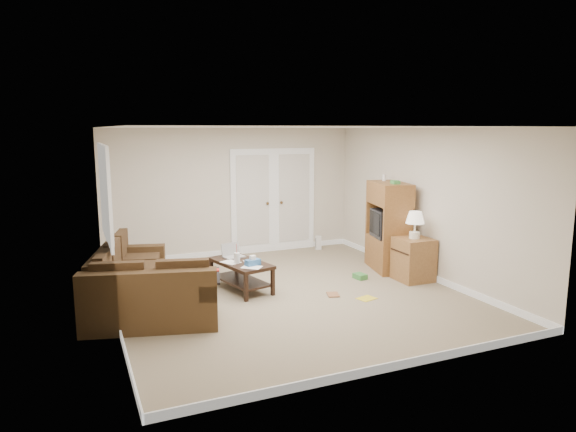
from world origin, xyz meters
name	(u,v)px	position (x,y,z in m)	size (l,w,h in m)	color
floor	(287,294)	(0.00, 0.00, 0.00)	(5.50, 5.50, 0.00)	gray
ceiling	(287,127)	(0.00, 0.00, 2.50)	(5.00, 5.50, 0.02)	white
wall_left	(109,225)	(-2.50, 0.00, 1.25)	(0.02, 5.50, 2.50)	beige
wall_right	(425,203)	(2.50, 0.00, 1.25)	(0.02, 5.50, 2.50)	beige
wall_back	(233,192)	(0.00, 2.75, 1.25)	(5.00, 0.02, 2.50)	beige
wall_front	(396,254)	(0.00, -2.75, 1.25)	(5.00, 0.02, 2.50)	beige
baseboards	(287,291)	(0.00, 0.00, 0.05)	(5.00, 5.50, 0.10)	silver
french_doors	(274,201)	(0.85, 2.71, 1.04)	(1.80, 0.05, 2.13)	silver
window_left	(105,193)	(-2.46, 1.00, 1.55)	(0.05, 1.92, 1.42)	silver
sectional_sofa	(139,288)	(-2.15, 0.20, 0.31)	(1.84, 2.87, 0.78)	#49331C
coffee_table	(241,274)	(-0.58, 0.49, 0.25)	(0.81, 1.21, 0.76)	black
tv_armoire	(388,226)	(2.20, 0.60, 0.79)	(0.75, 1.07, 1.67)	brown
side_cabinet	(414,256)	(2.20, -0.14, 0.42)	(0.55, 0.55, 1.15)	brown
space_heater	(318,243)	(1.74, 2.45, 0.14)	(0.11, 0.09, 0.28)	silver
floor_magazine	(367,298)	(0.99, -0.66, 0.00)	(0.27, 0.21, 0.01)	gold
floor_greenbox	(360,276)	(1.43, 0.26, 0.04)	(0.16, 0.22, 0.09)	#3B833B
floor_book	(327,295)	(0.53, -0.30, 0.01)	(0.17, 0.24, 0.02)	brown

